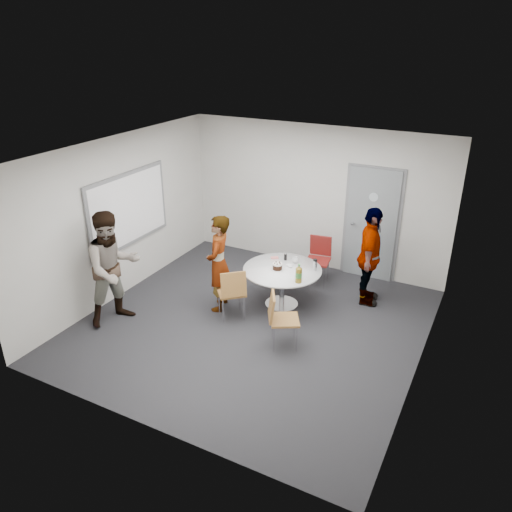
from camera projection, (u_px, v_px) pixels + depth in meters
The scene contains 15 objects.
floor at pixel (253, 324), 7.80m from camera, with size 5.00×5.00×0.00m, color black.
ceiling at pixel (252, 153), 6.68m from camera, with size 5.00×5.00×0.00m, color silver.
wall_back at pixel (315, 198), 9.26m from camera, with size 5.00×5.00×0.00m, color beige.
wall_left at pixel (120, 218), 8.29m from camera, with size 5.00×5.00×0.00m, color beige.
wall_right at pixel (430, 282), 6.20m from camera, with size 5.00×5.00×0.00m, color beige.
wall_front at pixel (141, 329), 5.23m from camera, with size 5.00×5.00×0.00m, color beige.
door at pixel (371, 224), 8.92m from camera, with size 1.02×0.17×2.12m.
whiteboard at pixel (129, 209), 8.39m from camera, with size 0.04×1.90×1.25m.
table at pixel (284, 274), 8.11m from camera, with size 1.28×1.28×0.97m.
chair_near_left at pixel (232, 290), 7.74m from camera, with size 0.60×0.61×0.87m.
chair_near_right at pixel (279, 315), 7.09m from camera, with size 0.57×0.55×0.84m.
chair_far at pixel (319, 255), 8.94m from camera, with size 0.46×0.50×0.86m.
person_main at pixel (219, 263), 7.96m from camera, with size 0.59×0.38×1.61m, color #A5C6EA.
person_left at pixel (113, 268), 7.57m from camera, with size 0.88×0.69×1.81m, color white.
person_right at pixel (370, 257), 8.11m from camera, with size 0.98×0.41×1.68m, color black.
Camera 1 is at (3.11, -5.88, 4.22)m, focal length 35.00 mm.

